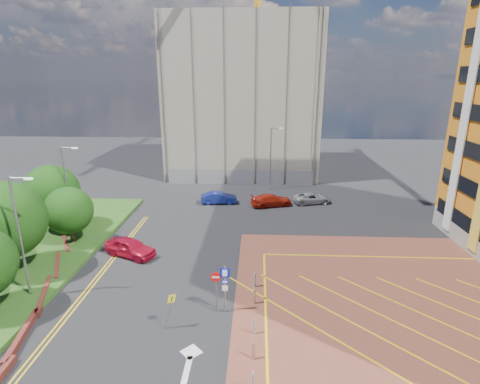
# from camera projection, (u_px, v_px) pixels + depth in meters

# --- Properties ---
(ground) EXTENTS (140.00, 140.00, 0.00)m
(ground) POSITION_uv_depth(u_px,v_px,m) (216.00, 322.00, 22.27)
(ground) COLOR black
(ground) RESTS_ON ground
(forecourt) EXTENTS (26.00, 26.00, 0.02)m
(forecourt) POSITION_uv_depth(u_px,v_px,m) (456.00, 329.00, 21.62)
(forecourt) COLOR brown
(forecourt) RESTS_ON ground
(retaining_wall) EXTENTS (6.06, 20.33, 0.40)m
(retaining_wall) POSITION_uv_depth(u_px,v_px,m) (41.00, 295.00, 24.67)
(retaining_wall) COLOR maroon
(retaining_wall) RESTS_ON ground
(tree_b) EXTENTS (5.60, 5.60, 6.74)m
(tree_b) POSITION_uv_depth(u_px,v_px,m) (5.00, 220.00, 26.52)
(tree_b) COLOR #3D2B1C
(tree_b) RESTS_ON grass_bed
(tree_c) EXTENTS (4.00, 4.00, 4.90)m
(tree_c) POSITION_uv_depth(u_px,v_px,m) (69.00, 211.00, 31.51)
(tree_c) COLOR #3D2B1C
(tree_c) RESTS_ON grass_bed
(tree_d) EXTENTS (5.00, 5.00, 6.08)m
(tree_d) POSITION_uv_depth(u_px,v_px,m) (52.00, 192.00, 34.31)
(tree_d) COLOR #3D2B1C
(tree_d) RESTS_ON grass_bed
(lamp_left_near) EXTENTS (1.53, 0.16, 8.00)m
(lamp_left_near) POSITION_uv_depth(u_px,v_px,m) (20.00, 232.00, 23.39)
(lamp_left_near) COLOR #9EA0A8
(lamp_left_near) RESTS_ON grass_bed
(lamp_left_far) EXTENTS (1.53, 0.16, 8.00)m
(lamp_left_far) POSITION_uv_depth(u_px,v_px,m) (67.00, 187.00, 33.03)
(lamp_left_far) COLOR #9EA0A8
(lamp_left_far) RESTS_ON grass_bed
(lamp_back) EXTENTS (1.53, 0.16, 8.00)m
(lamp_back) POSITION_uv_depth(u_px,v_px,m) (271.00, 156.00, 47.53)
(lamp_back) COLOR #9EA0A8
(lamp_back) RESTS_ON ground
(sign_cluster) EXTENTS (1.17, 0.12, 3.20)m
(sign_cluster) POSITION_uv_depth(u_px,v_px,m) (222.00, 284.00, 22.62)
(sign_cluster) COLOR #9EA0A8
(sign_cluster) RESTS_ON ground
(warning_sign) EXTENTS (0.75, 0.42, 2.25)m
(warning_sign) POSITION_uv_depth(u_px,v_px,m) (170.00, 307.00, 21.26)
(warning_sign) COLOR #9EA0A8
(warning_sign) RESTS_ON ground
(bollard_row) EXTENTS (0.14, 11.14, 0.90)m
(bollard_row) POSITION_uv_depth(u_px,v_px,m) (254.00, 335.00, 20.44)
(bollard_row) COLOR #9EA0A8
(bollard_row) RESTS_ON forecourt
(construction_building) EXTENTS (21.20, 19.20, 22.00)m
(construction_building) POSITION_uv_depth(u_px,v_px,m) (243.00, 97.00, 57.22)
(construction_building) COLOR #AAA18B
(construction_building) RESTS_ON ground
(construction_fence) EXTENTS (21.60, 0.06, 2.00)m
(construction_fence) POSITION_uv_depth(u_px,v_px,m) (247.00, 177.00, 50.57)
(construction_fence) COLOR gray
(construction_fence) RESTS_ON ground
(car_red_left) EXTENTS (4.74, 3.41, 1.50)m
(car_red_left) POSITION_uv_depth(u_px,v_px,m) (130.00, 247.00, 30.31)
(car_red_left) COLOR #B70F2D
(car_red_left) RESTS_ON ground
(car_blue_back) EXTENTS (4.25, 1.91, 1.35)m
(car_blue_back) POSITION_uv_depth(u_px,v_px,m) (219.00, 198.00, 42.97)
(car_blue_back) COLOR navy
(car_blue_back) RESTS_ON ground
(car_red_back) EXTENTS (5.00, 3.20, 1.35)m
(car_red_back) POSITION_uv_depth(u_px,v_px,m) (271.00, 200.00, 42.13)
(car_red_back) COLOR #B21F0F
(car_red_back) RESTS_ON ground
(car_silver_back) EXTENTS (4.67, 2.98, 1.20)m
(car_silver_back) POSITION_uv_depth(u_px,v_px,m) (312.00, 198.00, 43.10)
(car_silver_back) COLOR silver
(car_silver_back) RESTS_ON ground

